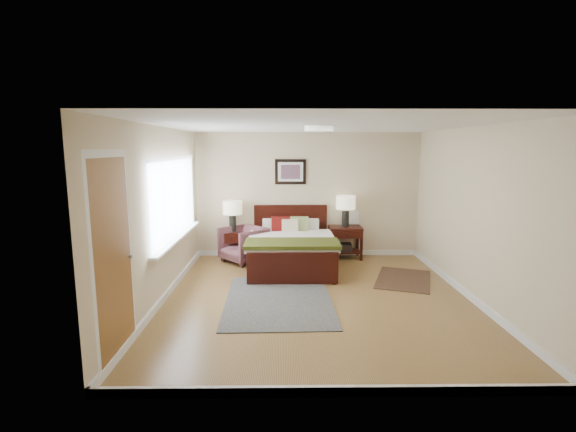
{
  "coord_description": "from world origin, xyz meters",
  "views": [
    {
      "loc": [
        -0.5,
        -5.89,
        2.19
      ],
      "look_at": [
        -0.42,
        1.09,
        1.05
      ],
      "focal_mm": 26.0,
      "sensor_mm": 36.0,
      "label": 1
    }
  ],
  "objects_px": {
    "nightstand_right": "(345,239)",
    "lamp_right": "(346,205)",
    "armchair": "(244,244)",
    "nightstand_left": "(233,238)",
    "lamp_left": "(232,210)",
    "rug_persian": "(279,300)",
    "bed": "(291,243)"
  },
  "relations": [
    {
      "from": "nightstand_right",
      "to": "lamp_right",
      "type": "relative_size",
      "value": 1.06
    },
    {
      "from": "armchair",
      "to": "rug_persian",
      "type": "height_order",
      "value": "armchair"
    },
    {
      "from": "armchair",
      "to": "nightstand_left",
      "type": "bearing_deg",
      "value": -179.85
    },
    {
      "from": "lamp_right",
      "to": "rug_persian",
      "type": "xyz_separation_m",
      "value": [
        -1.31,
        -2.37,
        -1.07
      ]
    },
    {
      "from": "lamp_left",
      "to": "armchair",
      "type": "height_order",
      "value": "lamp_left"
    },
    {
      "from": "lamp_left",
      "to": "nightstand_left",
      "type": "bearing_deg",
      "value": -90.0
    },
    {
      "from": "bed",
      "to": "rug_persian",
      "type": "bearing_deg",
      "value": -97.39
    },
    {
      "from": "nightstand_left",
      "to": "lamp_right",
      "type": "bearing_deg",
      "value": 0.51
    },
    {
      "from": "bed",
      "to": "lamp_right",
      "type": "height_order",
      "value": "lamp_right"
    },
    {
      "from": "lamp_right",
      "to": "nightstand_right",
      "type": "bearing_deg",
      "value": -90.0
    },
    {
      "from": "nightstand_right",
      "to": "armchair",
      "type": "xyz_separation_m",
      "value": [
        -2.01,
        -0.26,
        -0.05
      ]
    },
    {
      "from": "bed",
      "to": "lamp_left",
      "type": "bearing_deg",
      "value": 148.19
    },
    {
      "from": "nightstand_left",
      "to": "bed",
      "type": "bearing_deg",
      "value": -31.09
    },
    {
      "from": "bed",
      "to": "armchair",
      "type": "bearing_deg",
      "value": 154.17
    },
    {
      "from": "nightstand_left",
      "to": "armchair",
      "type": "xyz_separation_m",
      "value": [
        0.23,
        -0.25,
        -0.08
      ]
    },
    {
      "from": "nightstand_right",
      "to": "rug_persian",
      "type": "xyz_separation_m",
      "value": [
        -1.31,
        -2.36,
        -0.38
      ]
    },
    {
      "from": "nightstand_right",
      "to": "lamp_right",
      "type": "distance_m",
      "value": 0.69
    },
    {
      "from": "nightstand_right",
      "to": "armchair",
      "type": "distance_m",
      "value": 2.03
    },
    {
      "from": "lamp_left",
      "to": "rug_persian",
      "type": "distance_m",
      "value": 2.73
    },
    {
      "from": "nightstand_right",
      "to": "lamp_right",
      "type": "xyz_separation_m",
      "value": [
        0.0,
        0.01,
        0.69
      ]
    },
    {
      "from": "nightstand_left",
      "to": "rug_persian",
      "type": "height_order",
      "value": "nightstand_left"
    },
    {
      "from": "lamp_right",
      "to": "armchair",
      "type": "xyz_separation_m",
      "value": [
        -2.01,
        -0.27,
        -0.74
      ]
    },
    {
      "from": "lamp_right",
      "to": "rug_persian",
      "type": "distance_m",
      "value": 2.91
    },
    {
      "from": "bed",
      "to": "armchair",
      "type": "xyz_separation_m",
      "value": [
        -0.92,
        0.44,
        -0.14
      ]
    },
    {
      "from": "nightstand_left",
      "to": "armchair",
      "type": "relative_size",
      "value": 0.72
    },
    {
      "from": "lamp_right",
      "to": "armchair",
      "type": "bearing_deg",
      "value": -172.34
    },
    {
      "from": "lamp_left",
      "to": "armchair",
      "type": "bearing_deg",
      "value": -49.07
    },
    {
      "from": "nightstand_left",
      "to": "lamp_left",
      "type": "xyz_separation_m",
      "value": [
        0.0,
        0.02,
        0.56
      ]
    },
    {
      "from": "nightstand_left",
      "to": "nightstand_right",
      "type": "height_order",
      "value": "nightstand_right"
    },
    {
      "from": "nightstand_left",
      "to": "nightstand_right",
      "type": "distance_m",
      "value": 2.24
    },
    {
      "from": "bed",
      "to": "lamp_left",
      "type": "distance_m",
      "value": 1.44
    },
    {
      "from": "nightstand_right",
      "to": "armchair",
      "type": "relative_size",
      "value": 0.85
    }
  ]
}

